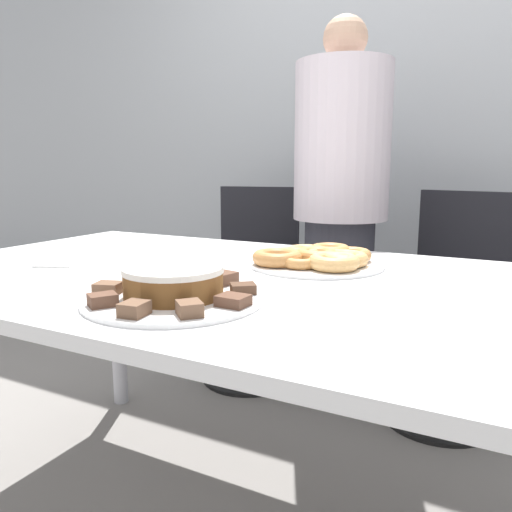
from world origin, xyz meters
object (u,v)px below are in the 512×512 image
office_chair_left (251,287)px  plate_cake (174,299)px  frosted_cake (174,281)px  plate_donuts (316,264)px  napkin (58,264)px  office_chair_right (450,312)px  person_standing (340,209)px

office_chair_left → plate_cake: 1.39m
office_chair_left → frosted_cake: size_ratio=4.44×
plate_donuts → napkin: 0.72m
office_chair_right → frosted_cake: bearing=-95.1°
frosted_cake → office_chair_right: bearing=72.4°
office_chair_right → frosted_cake: (-0.40, -1.26, 0.34)m
napkin → frosted_cake: bearing=-16.8°
office_chair_left → office_chair_right: 0.89m
person_standing → office_chair_left: size_ratio=1.75×
plate_donuts → napkin: bearing=-153.1°
plate_donuts → frosted_cake: frosted_cake is taller
office_chair_left → plate_donuts: (0.62, -0.78, 0.31)m
plate_cake → napkin: (-0.51, 0.16, -0.00)m
person_standing → plate_cake: size_ratio=4.33×
plate_donuts → office_chair_right: bearing=70.6°
plate_cake → frosted_cake: 0.04m
plate_cake → person_standing: bearing=92.3°
office_chair_right → plate_cake: (-0.40, -1.26, 0.31)m
frosted_cake → napkin: bearing=163.2°
office_chair_left → frosted_cake: 1.40m
frosted_cake → plate_donuts: bearing=75.3°
plate_cake → plate_donuts: (0.13, 0.48, -0.00)m
person_standing → napkin: (-0.46, -1.05, -0.09)m
office_chair_left → plate_cake: office_chair_left is taller
plate_cake → plate_donuts: size_ratio=1.00×
plate_cake → frosted_cake: size_ratio=1.80×
plate_cake → office_chair_right: bearing=72.4°
plate_donuts → person_standing: bearing=103.3°
plate_donuts → frosted_cake: bearing=-104.7°
plate_cake → plate_donuts: 0.49m
plate_donuts → napkin: (-0.64, -0.32, -0.00)m
office_chair_right → office_chair_left: bearing=-167.5°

